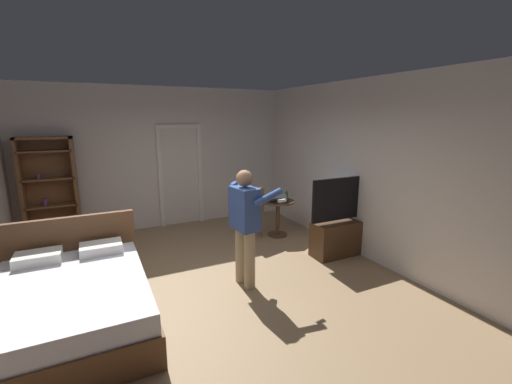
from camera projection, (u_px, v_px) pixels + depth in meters
The scene contains 13 objects.
ground_plane at pixel (209, 285), 4.65m from camera, with size 6.45×6.45×0.00m, color #997A56.
wall_back at pixel (161, 158), 6.95m from camera, with size 5.52×0.12×2.88m, color silver.
wall_right at pixel (363, 169), 5.50m from camera, with size 0.12×6.10×2.88m, color silver.
doorway_frame at pixel (180, 168), 7.09m from camera, with size 0.93×0.08×2.13m.
bed at pixel (72, 302), 3.66m from camera, with size 1.58×2.09×1.02m.
bookshelf at pixel (50, 188), 5.97m from camera, with size 0.89×0.32×1.95m.
tv_flatscreen at pixel (340, 231), 5.61m from camera, with size 1.20×0.40×1.33m.
side_table at pixel (278, 212), 6.51m from camera, with size 0.64×0.64×0.70m.
laptop at pixel (277, 199), 6.39m from camera, with size 0.40×0.40×0.16m.
bottle_on_table at pixel (286, 196), 6.43m from camera, with size 0.06×0.06×0.23m.
wooden_chair at pixel (252, 211), 6.35m from camera, with size 0.51×0.51×0.99m.
person_blue_shirt at pixel (245, 221), 4.48m from camera, with size 0.67×0.59×1.61m.
suitcase_dark at pixel (96, 241), 5.84m from camera, with size 0.62×0.33×0.33m, color black.
Camera 1 is at (-1.29, -4.10, 2.28)m, focal length 23.50 mm.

